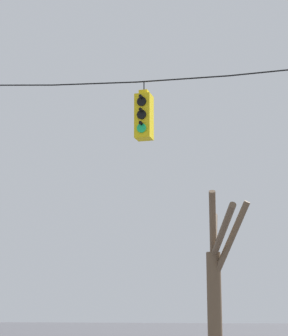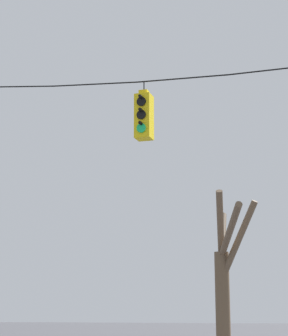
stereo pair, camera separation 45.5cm
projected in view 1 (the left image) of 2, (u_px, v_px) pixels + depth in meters
span_wire at (277, 65)px, 13.34m from camera, size 13.92×0.03×0.42m
traffic_light_near_left_pole at (144, 116)px, 13.93m from camera, size 0.34×0.58×1.28m
bare_tree at (217, 282)px, 20.20m from camera, size 1.62×4.01×5.31m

